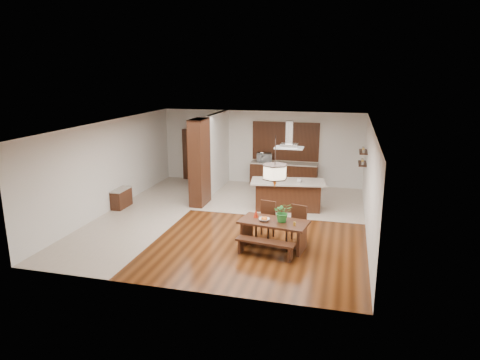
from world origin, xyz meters
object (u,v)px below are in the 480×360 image
(dining_table, at_px, (274,228))
(foliage_plant, at_px, (283,212))
(fruit_bowl, at_px, (264,220))
(hallway_console, at_px, (121,198))
(kitchen_island, at_px, (288,195))
(island_cup, at_px, (299,181))
(dining_bench, at_px, (265,249))
(dining_chair_left, at_px, (265,220))
(dining_chair_right, at_px, (296,225))
(range_hood, at_px, (290,135))
(microwave, at_px, (264,157))
(pendant_lantern, at_px, (275,162))

(dining_table, xyz_separation_m, foliage_plant, (0.22, 0.01, 0.44))
(fruit_bowl, bearing_deg, hallway_console, 158.27)
(fruit_bowl, bearing_deg, foliage_plant, 7.13)
(kitchen_island, bearing_deg, foliage_plant, -92.77)
(island_cup, bearing_deg, dining_table, -95.17)
(hallway_console, height_order, dining_bench, hallway_console)
(dining_bench, xyz_separation_m, dining_chair_left, (-0.24, 1.20, 0.29))
(dining_table, relative_size, kitchen_island, 0.74)
(hallway_console, bearing_deg, foliage_plant, -19.60)
(dining_bench, distance_m, dining_chair_left, 1.26)
(dining_chair_left, distance_m, island_cup, 2.60)
(dining_chair_right, bearing_deg, dining_bench, -103.38)
(fruit_bowl, xyz_separation_m, range_hood, (0.15, 3.24, 1.72))
(microwave, bearing_deg, hallway_console, -144.93)
(hallway_console, xyz_separation_m, kitchen_island, (5.37, 1.15, 0.19))
(fruit_bowl, relative_size, island_cup, 1.95)
(foliage_plant, xyz_separation_m, range_hood, (-0.31, 3.18, 1.50))
(kitchen_island, bearing_deg, dining_chair_left, -103.81)
(kitchen_island, bearing_deg, island_cup, -27.31)
(foliage_plant, bearing_deg, pendant_lantern, -177.40)
(dining_bench, relative_size, island_cup, 10.64)
(dining_table, bearing_deg, dining_bench, -99.24)
(dining_bench, distance_m, foliage_plant, 1.03)
(dining_chair_right, xyz_separation_m, microwave, (-1.95, 5.60, 0.62))
(dining_table, distance_m, dining_chair_left, 0.68)
(dining_bench, relative_size, pendant_lantern, 1.11)
(kitchen_island, bearing_deg, dining_table, -96.72)
(fruit_bowl, bearing_deg, microwave, 101.11)
(dining_table, bearing_deg, kitchen_island, 91.65)
(hallway_console, xyz_separation_m, dining_bench, (5.36, -2.65, -0.11))
(dining_chair_left, relative_size, fruit_bowl, 3.73)
(dining_table, relative_size, dining_chair_right, 1.86)
(dining_chair_right, xyz_separation_m, kitchen_island, (-0.60, 2.74, 0.01))
(fruit_bowl, relative_size, microwave, 0.45)
(dining_table, relative_size, dining_bench, 1.26)
(dining_table, distance_m, pendant_lantern, 1.72)
(pendant_lantern, bearing_deg, dining_chair_right, 41.47)
(dining_chair_left, distance_m, pendant_lantern, 1.87)
(dining_table, height_order, foliage_plant, foliage_plant)
(foliage_plant, distance_m, fruit_bowl, 0.51)
(dining_table, height_order, range_hood, range_hood)
(dining_bench, bearing_deg, island_cup, 84.15)
(dining_chair_left, bearing_deg, pendant_lantern, -46.88)
(dining_table, relative_size, range_hood, 2.04)
(dining_chair_right, relative_size, microwave, 1.66)
(dining_bench, xyz_separation_m, island_cup, (0.38, 3.67, 0.82))
(hallway_console, height_order, dining_chair_left, dining_chair_left)
(kitchen_island, bearing_deg, pendant_lantern, -96.72)
(range_hood, distance_m, microwave, 3.43)
(range_hood, relative_size, microwave, 1.51)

